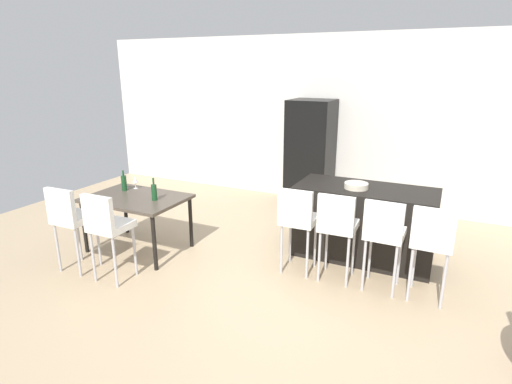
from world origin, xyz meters
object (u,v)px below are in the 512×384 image
(bar_chair_left, at_px, (298,217))
(dining_table, at_px, (136,202))
(wine_glass_right, at_px, (135,180))
(bar_chair_far, at_px, (432,239))
(bar_chair_middle, at_px, (337,223))
(bar_chair_right, at_px, (384,231))
(wine_bottle_corner, at_px, (124,183))
(wine_glass_middle, at_px, (124,179))
(dining_chair_near, at_px, (70,216))
(fruit_bowl, at_px, (356,186))
(kitchen_island, at_px, (364,223))
(wine_bottle_left, at_px, (154,192))
(dining_chair_far, at_px, (107,224))
(refrigerator, at_px, (310,154))

(bar_chair_left, bearing_deg, dining_table, -171.54)
(wine_glass_right, bearing_deg, bar_chair_far, 0.28)
(bar_chair_far, relative_size, dining_table, 0.83)
(bar_chair_middle, bearing_deg, bar_chair_right, -0.00)
(bar_chair_right, height_order, wine_bottle_corner, bar_chair_right)
(bar_chair_right, bearing_deg, bar_chair_left, 180.00)
(bar_chair_right, xyz_separation_m, wine_glass_right, (-3.35, -0.02, 0.17))
(wine_glass_middle, relative_size, wine_glass_right, 1.00)
(bar_chair_right, bearing_deg, wine_glass_middle, -178.87)
(bar_chair_middle, height_order, dining_chair_near, same)
(fruit_bowl, bearing_deg, kitchen_island, 35.52)
(dining_table, relative_size, wine_glass_middle, 7.28)
(wine_glass_middle, xyz_separation_m, wine_glass_right, (0.15, 0.05, 0.00))
(dining_chair_near, xyz_separation_m, fruit_bowl, (2.90, 1.81, 0.26))
(dining_table, bearing_deg, dining_chair_near, -109.48)
(bar_chair_right, height_order, dining_table, bar_chair_right)
(wine_glass_middle, bearing_deg, bar_chair_right, 1.13)
(kitchen_island, bearing_deg, bar_chair_far, -43.11)
(wine_bottle_left, distance_m, wine_glass_middle, 0.77)
(bar_chair_right, relative_size, wine_bottle_left, 3.60)
(kitchen_island, height_order, wine_bottle_left, wine_bottle_left)
(wine_bottle_corner, xyz_separation_m, fruit_bowl, (2.95, 0.85, 0.11))
(dining_chair_near, relative_size, wine_glass_right, 6.03)
(wine_glass_middle, bearing_deg, dining_chair_far, -56.06)
(dining_chair_far, distance_m, refrigerator, 3.73)
(bar_chair_left, bearing_deg, wine_bottle_left, -169.91)
(refrigerator, bearing_deg, dining_table, -117.80)
(bar_chair_left, bearing_deg, bar_chair_right, -0.00)
(kitchen_island, bearing_deg, wine_bottle_left, -155.55)
(refrigerator, bearing_deg, fruit_bowl, -55.90)
(wine_glass_right, bearing_deg, dining_table, -48.38)
(dining_chair_far, bearing_deg, bar_chair_left, 31.36)
(dining_chair_near, distance_m, wine_bottle_corner, 0.97)
(kitchen_island, bearing_deg, bar_chair_right, -65.34)
(wine_glass_middle, distance_m, refrigerator, 3.11)
(dining_chair_far, bearing_deg, bar_chair_right, 21.74)
(dining_table, bearing_deg, wine_glass_middle, 149.53)
(bar_chair_far, relative_size, fruit_bowl, 3.63)
(dining_table, relative_size, wine_glass_right, 7.28)
(bar_chair_far, height_order, wine_bottle_corner, bar_chair_far)
(dining_chair_far, distance_m, wine_bottle_corner, 1.15)
(bar_chair_far, xyz_separation_m, dining_table, (-3.56, -0.31, -0.03))
(wine_glass_middle, relative_size, refrigerator, 0.09)
(refrigerator, bearing_deg, wine_bottle_left, -112.40)
(wine_bottle_left, distance_m, wine_glass_right, 0.65)
(wine_glass_middle, height_order, wine_glass_right, same)
(dining_chair_near, distance_m, wine_glass_right, 1.11)
(bar_chair_left, distance_m, bar_chair_right, 0.97)
(bar_chair_middle, height_order, bar_chair_far, same)
(bar_chair_far, bearing_deg, refrigerator, 131.02)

